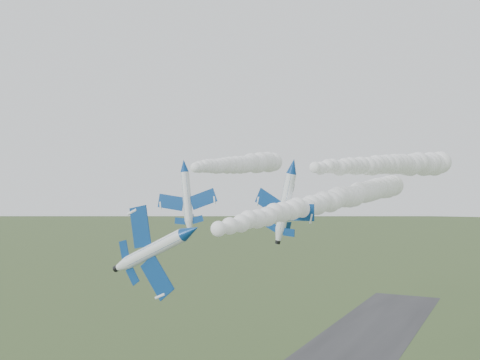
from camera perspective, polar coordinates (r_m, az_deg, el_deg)
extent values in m
cylinder|color=white|center=(56.22, -5.31, -5.44)|extent=(2.43, 8.36, 1.95)
cone|color=navy|center=(52.08, -8.66, -5.73)|extent=(2.07, 2.27, 1.95)
cone|color=white|center=(60.36, -2.53, -5.18)|extent=(2.05, 1.88, 1.95)
cylinder|color=black|center=(61.19, -2.03, -5.14)|extent=(1.02, 0.65, 0.99)
ellipsoid|color=black|center=(54.20, -6.18, -5.34)|extent=(1.46, 2.90, 1.30)
cube|color=navy|center=(57.53, -5.93, -2.73)|extent=(2.11, 2.47, 4.18)
cube|color=navy|center=(56.50, -3.95, -8.23)|extent=(2.11, 2.47, 4.18)
cube|color=navy|center=(59.90, -3.50, -3.84)|extent=(0.95, 1.13, 1.83)
cube|color=navy|center=(59.38, -2.47, -6.63)|extent=(0.95, 1.13, 1.83)
cube|color=navy|center=(58.76, -2.16, -4.77)|extent=(2.11, 1.69, 0.99)
cylinder|color=white|center=(87.38, -5.98, 1.51)|extent=(3.10, 8.00, 1.53)
cone|color=navy|center=(82.78, -7.21, 1.69)|extent=(1.92, 2.32, 1.53)
cone|color=white|center=(91.84, -4.91, 1.36)|extent=(1.84, 1.96, 1.53)
cylinder|color=black|center=(92.71, -4.72, 1.33)|extent=(0.87, 0.71, 0.78)
ellipsoid|color=black|center=(85.55, -6.50, 1.93)|extent=(1.55, 2.84, 1.02)
cube|color=navy|center=(89.08, -7.48, 1.19)|extent=(4.66, 3.07, 0.54)
cube|color=navy|center=(87.13, -4.08, 1.60)|extent=(4.66, 3.07, 0.54)
cube|color=navy|center=(91.56, -5.97, 1.28)|extent=(2.04, 1.39, 0.27)
cube|color=navy|center=(90.55, -4.21, 1.49)|extent=(2.04, 1.39, 0.27)
cube|color=navy|center=(90.95, -5.21, 2.15)|extent=(0.61, 1.53, 2.06)
cylinder|color=white|center=(79.51, 5.65, 1.47)|extent=(3.95, 8.78, 1.86)
cone|color=navy|center=(75.18, 3.23, 1.65)|extent=(2.36, 2.64, 1.86)
cone|color=white|center=(83.79, 7.73, 1.32)|extent=(2.26, 2.25, 1.86)
cylinder|color=black|center=(84.64, 8.11, 1.29)|extent=(1.06, 0.83, 0.94)
ellipsoid|color=black|center=(77.68, 4.78, 1.95)|extent=(1.94, 3.16, 1.24)
cube|color=navy|center=(81.99, 4.27, 1.78)|extent=(5.07, 3.53, 1.27)
cube|color=navy|center=(78.47, 7.74, 0.87)|extent=(5.07, 3.53, 1.27)
cube|color=navy|center=(83.95, 6.48, 1.58)|extent=(2.23, 1.59, 0.59)
cube|color=navy|center=(82.13, 8.30, 1.11)|extent=(2.23, 1.59, 0.59)
cube|color=navy|center=(82.72, 7.46, 2.25)|extent=(1.05, 1.75, 2.21)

